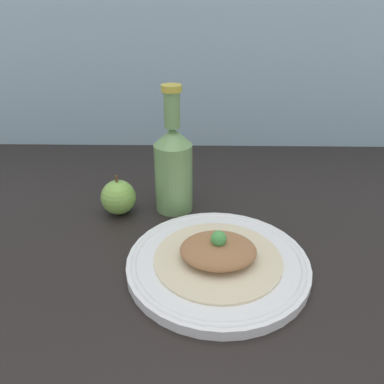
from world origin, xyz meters
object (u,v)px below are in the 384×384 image
plate (218,263)px  cider_bottle (171,165)px  apple (118,197)px  plated_food (218,252)px

plate → cider_bottle: size_ratio=1.16×
plate → apple: 26.40cm
plate → cider_bottle: 23.24cm
plate → plated_food: 2.08cm
plate → apple: (-19.58, 17.53, 2.47)cm
apple → plate: bearing=-41.8°
cider_bottle → apple: size_ratio=3.03×
plated_food → cider_bottle: bearing=114.2°
cider_bottle → apple: (-10.73, -2.12, -6.23)cm
plate → apple: bearing=138.2°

